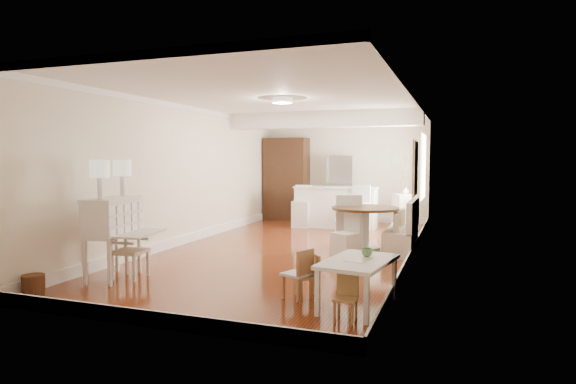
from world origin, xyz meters
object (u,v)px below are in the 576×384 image
Objects in this scene: kids_chair_b at (297,273)px; secretary_bureau at (113,238)px; slip_chair_far at (348,221)px; kids_table at (358,284)px; kids_chair_c at (346,298)px; bar_stool_right at (359,209)px; wicker_basket at (33,286)px; pantry_cabinet at (286,179)px; slip_chair_near at (346,233)px; fridge at (353,189)px; dining_table at (365,230)px; sideboard at (404,212)px; breakfast_counter at (336,207)px; kids_chair_a at (307,276)px; gustavian_armchair at (130,250)px; bar_stool_left at (302,206)px.

secretary_bureau is at bearing -69.33° from kids_chair_b.
slip_chair_far is (-0.15, 3.56, 0.20)m from kids_chair_b.
kids_table is 2.26× the size of kids_chair_c.
secretary_bureau is at bearing -107.38° from bar_stool_right.
secretary_bureau is at bearing 71.91° from wicker_basket.
bar_stool_right is at bearing -34.19° from pantry_cabinet.
wicker_basket is 4.91m from slip_chair_near.
secretary_bureau is 0.65× the size of fridge.
kids_chair_c is 3.87m from dining_table.
pantry_cabinet reaches higher than bar_stool_right.
bar_stool_right reaches higher than sideboard.
kids_chair_c is at bearing -45.78° from slip_chair_near.
secretary_bureau reaches higher than kids_chair_b.
wicker_basket is at bearing -106.44° from bar_stool_right.
kids_table is (3.58, -0.15, -0.31)m from secretary_bureau.
secretary_bureau is 0.57× the size of breakfast_counter.
fridge reaches higher than kids_chair_a.
pantry_cabinet reaches higher than dining_table.
kids_chair_c is 0.22× the size of pantry_cabinet.
sideboard is (1.44, -0.93, -0.46)m from fridge.
secretary_bureau is at bearing -104.77° from slip_chair_near.
kids_chair_b is 6.26m from sideboard.
slip_chair_near is at bearing -158.43° from kids_chair_b.
bar_stool_right is (2.28, 5.40, 0.15)m from gustavian_armchair.
slip_chair_far reaches higher than kids_chair_b.
kids_table is 1.08× the size of slip_chair_far.
gustavian_armchair is 0.39× the size of breakfast_counter.
kids_chair_a is (3.27, 1.07, 0.14)m from wicker_basket.
gustavian_armchair is (0.19, 0.12, -0.19)m from secretary_bureau.
kids_table is 3.35m from dining_table.
dining_table is (-0.53, 3.31, 0.14)m from kids_table.
kids_chair_c is 6.30m from bar_stool_right.
kids_table is at bearing 104.06° from kids_chair_b.
breakfast_counter is (-1.80, 6.21, 0.23)m from kids_table.
gustavian_armchair is 1.34m from wicker_basket.
bar_stool_right reaches higher than kids_chair_a.
breakfast_counter is 1.87× the size of bar_stool_right.
bar_stool_right is (1.50, -0.30, 0.02)m from bar_stool_left.
slip_chair_far is at bearing -71.10° from breakfast_counter.
dining_table is 1.16× the size of bar_stool_left.
sideboard is at bearing 91.60° from kids_chair_c.
dining_table reaches higher than kids_chair_a.
kids_chair_a is 1.12× the size of kids_chair_c.
slip_chair_far is at bearing 104.20° from kids_table.
slip_chair_near is at bearing -58.60° from pantry_cabinet.
secretary_bureau is 2.82m from kids_chair_b.
bar_stool_left is (0.77, 5.69, 0.13)m from gustavian_armchair.
kids_chair_a is at bearing -68.33° from pantry_cabinet.
bar_stool_right is (2.82, 6.59, 0.41)m from wicker_basket.
kids_chair_c is at bearing 5.77° from wicker_basket.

